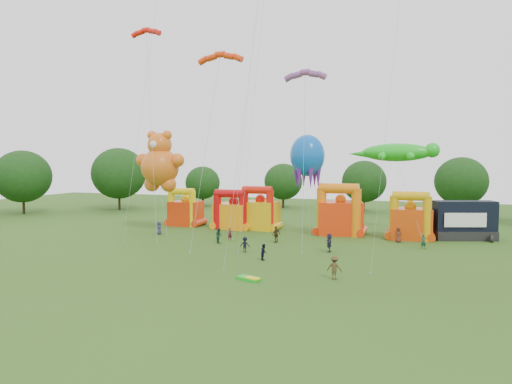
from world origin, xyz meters
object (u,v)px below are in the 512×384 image
(bouncy_castle_2, at_px, (260,213))
(spectator_4, at_px, (276,234))
(gecko_kite, at_px, (407,190))
(octopus_kite, at_px, (307,162))
(bouncy_castle_0, at_px, (185,211))
(spectator_0, at_px, (159,228))
(teddy_bear_kite, at_px, (160,171))
(stage_trailer, at_px, (464,221))

(bouncy_castle_2, distance_m, spectator_4, 10.49)
(gecko_kite, height_order, octopus_kite, octopus_kite)
(bouncy_castle_0, height_order, spectator_0, bouncy_castle_0)
(teddy_bear_kite, xyz_separation_m, gecko_kite, (31.19, 6.68, -2.31))
(bouncy_castle_0, height_order, spectator_4, bouncy_castle_0)
(stage_trailer, xyz_separation_m, gecko_kite, (-6.72, -0.35, 3.67))
(spectator_0, bearing_deg, bouncy_castle_2, 56.63)
(octopus_kite, distance_m, spectator_0, 21.21)
(octopus_kite, bearing_deg, bouncy_castle_0, 176.25)
(teddy_bear_kite, xyz_separation_m, octopus_kite, (18.71, 5.51, 1.13))
(gecko_kite, bearing_deg, spectator_4, -147.37)
(bouncy_castle_0, height_order, stage_trailer, bouncy_castle_0)
(spectator_0, bearing_deg, stage_trailer, 32.89)
(gecko_kite, bearing_deg, bouncy_castle_0, 179.90)
(bouncy_castle_2, bearing_deg, teddy_bear_kite, -150.80)
(stage_trailer, height_order, gecko_kite, gecko_kite)
(bouncy_castle_2, bearing_deg, spectator_0, -142.96)
(octopus_kite, distance_m, spectator_4, 11.79)
(bouncy_castle_2, xyz_separation_m, teddy_bear_kite, (-11.76, -6.57, 5.93))
(octopus_kite, bearing_deg, gecko_kite, 5.36)
(teddy_bear_kite, bearing_deg, spectator_4, -8.53)
(bouncy_castle_0, relative_size, spectator_4, 2.88)
(gecko_kite, bearing_deg, spectator_0, -164.51)
(bouncy_castle_0, bearing_deg, octopus_kite, -3.75)
(bouncy_castle_2, distance_m, stage_trailer, 26.15)
(teddy_bear_kite, bearing_deg, spectator_0, -67.92)
(octopus_kite, relative_size, spectator_4, 6.72)
(bouncy_castle_0, bearing_deg, teddy_bear_kite, -90.62)
(bouncy_castle_0, distance_m, octopus_kite, 20.03)
(stage_trailer, bearing_deg, spectator_0, -166.70)
(stage_trailer, xyz_separation_m, spectator_4, (-21.10, -9.55, -1.31))
(bouncy_castle_2, height_order, spectator_4, bouncy_castle_2)
(teddy_bear_kite, relative_size, spectator_4, 7.02)
(teddy_bear_kite, height_order, spectator_4, teddy_bear_kite)
(gecko_kite, bearing_deg, octopus_kite, -174.64)
(teddy_bear_kite, height_order, octopus_kite, teddy_bear_kite)
(bouncy_castle_0, relative_size, octopus_kite, 0.43)
(teddy_bear_kite, distance_m, spectator_0, 7.66)
(spectator_0, bearing_deg, gecko_kite, 35.08)
(bouncy_castle_0, xyz_separation_m, spectator_4, (16.74, -9.26, -1.18))
(bouncy_castle_0, height_order, bouncy_castle_2, bouncy_castle_2)
(gecko_kite, xyz_separation_m, octopus_kite, (-12.48, -1.17, 3.44))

